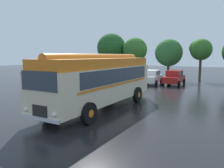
# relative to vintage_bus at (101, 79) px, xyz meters

# --- Properties ---
(ground_plane) EXTENTS (120.00, 120.00, 0.00)m
(ground_plane) POSITION_rel_vintage_bus_xyz_m (-0.11, -0.90, -1.89)
(ground_plane) COLOR black
(vintage_bus) EXTENTS (3.06, 10.18, 3.49)m
(vintage_bus) POSITION_rel_vintage_bus_xyz_m (0.00, 0.00, 0.00)
(vintage_bus) COLOR beige
(vintage_bus) RESTS_ON ground
(car_near_left) EXTENTS (2.24, 4.33, 1.66)m
(car_near_left) POSITION_rel_vintage_bus_xyz_m (-3.73, 13.65, -1.05)
(car_near_left) COLOR silver
(car_near_left) RESTS_ON ground
(car_mid_left) EXTENTS (2.17, 4.30, 1.66)m
(car_mid_left) POSITION_rel_vintage_bus_xyz_m (-1.03, 13.22, -1.05)
(car_mid_left) COLOR silver
(car_mid_left) RESTS_ON ground
(car_mid_right) EXTENTS (2.01, 4.23, 1.66)m
(car_mid_right) POSITION_rel_vintage_bus_xyz_m (1.48, 13.85, -1.05)
(car_mid_right) COLOR maroon
(car_mid_right) RESTS_ON ground
(tree_far_left) EXTENTS (4.70, 4.70, 7.01)m
(tree_far_left) POSITION_rel_vintage_bus_xyz_m (-10.40, 20.00, 2.73)
(tree_far_left) COLOR #4C3823
(tree_far_left) RESTS_ON ground
(tree_left_of_centre) EXTENTS (3.83, 3.83, 6.18)m
(tree_left_of_centre) POSITION_rel_vintage_bus_xyz_m (-6.18, 20.16, 2.33)
(tree_left_of_centre) COLOR #4C3823
(tree_left_of_centre) RESTS_ON ground
(tree_centre) EXTENTS (3.82, 3.82, 5.69)m
(tree_centre) POSITION_rel_vintage_bus_xyz_m (-0.63, 19.28, 1.88)
(tree_centre) COLOR #4C3823
(tree_centre) RESTS_ON ground
(tree_right_of_centre) EXTENTS (3.01, 2.89, 5.63)m
(tree_right_of_centre) POSITION_rel_vintage_bus_xyz_m (3.37, 19.94, 2.33)
(tree_right_of_centre) COLOR #4C3823
(tree_right_of_centre) RESTS_ON ground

